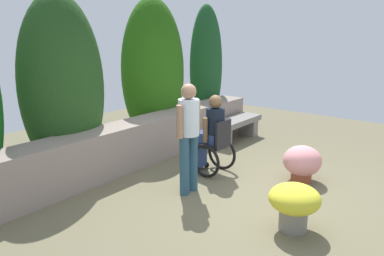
{
  "coord_description": "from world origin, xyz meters",
  "views": [
    {
      "loc": [
        -4.47,
        -2.66,
        2.35
      ],
      "look_at": [
        0.03,
        0.88,
        0.85
      ],
      "focal_mm": 35.46,
      "sensor_mm": 36.0,
      "label": 1
    }
  ],
  "objects_px": {
    "flower_pot_purple_near": "(302,162)",
    "flower_pot_terracotta_by_wall": "(294,203)",
    "person_standing_companion": "(189,131)",
    "stone_bench": "(236,126)",
    "person_in_wheelchair": "(212,137)"
  },
  "relations": [
    {
      "from": "stone_bench",
      "to": "flower_pot_purple_near",
      "type": "relative_size",
      "value": 2.44
    },
    {
      "from": "person_standing_companion",
      "to": "stone_bench",
      "type": "bearing_deg",
      "value": 30.35
    },
    {
      "from": "person_standing_companion",
      "to": "flower_pot_purple_near",
      "type": "xyz_separation_m",
      "value": [
        1.44,
        -1.14,
        -0.63
      ]
    },
    {
      "from": "stone_bench",
      "to": "person_in_wheelchair",
      "type": "height_order",
      "value": "person_in_wheelchair"
    },
    {
      "from": "person_standing_companion",
      "to": "flower_pot_terracotta_by_wall",
      "type": "distance_m",
      "value": 1.77
    },
    {
      "from": "person_standing_companion",
      "to": "flower_pot_purple_near",
      "type": "distance_m",
      "value": 1.94
    },
    {
      "from": "stone_bench",
      "to": "person_in_wheelchair",
      "type": "xyz_separation_m",
      "value": [
        -1.9,
        -0.72,
        0.3
      ]
    },
    {
      "from": "person_in_wheelchair",
      "to": "person_standing_companion",
      "type": "height_order",
      "value": "person_standing_companion"
    },
    {
      "from": "flower_pot_purple_near",
      "to": "flower_pot_terracotta_by_wall",
      "type": "bearing_deg",
      "value": -160.89
    },
    {
      "from": "flower_pot_purple_near",
      "to": "flower_pot_terracotta_by_wall",
      "type": "xyz_separation_m",
      "value": [
        -1.53,
        -0.53,
        0.05
      ]
    },
    {
      "from": "person_standing_companion",
      "to": "flower_pot_purple_near",
      "type": "bearing_deg",
      "value": -26.04
    },
    {
      "from": "person_in_wheelchair",
      "to": "flower_pot_purple_near",
      "type": "xyz_separation_m",
      "value": [
        0.59,
        -1.32,
        -0.32
      ]
    },
    {
      "from": "stone_bench",
      "to": "flower_pot_terracotta_by_wall",
      "type": "relative_size",
      "value": 2.36
    },
    {
      "from": "person_in_wheelchair",
      "to": "flower_pot_purple_near",
      "type": "relative_size",
      "value": 2.23
    },
    {
      "from": "person_in_wheelchair",
      "to": "flower_pot_purple_near",
      "type": "distance_m",
      "value": 1.48
    }
  ]
}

